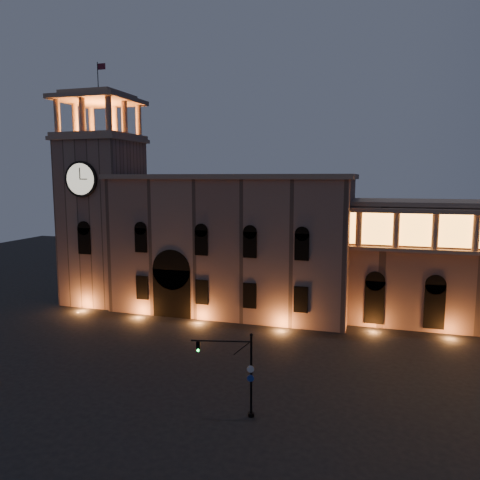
{
  "coord_description": "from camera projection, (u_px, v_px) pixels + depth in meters",
  "views": [
    {
      "loc": [
        16.18,
        -35.41,
        17.19
      ],
      "look_at": [
        0.78,
        16.0,
        10.02
      ],
      "focal_mm": 35.0,
      "sensor_mm": 36.0,
      "label": 1
    }
  ],
  "objects": [
    {
      "name": "traffic_light",
      "position": [
        241.0,
        373.0,
        33.53
      ],
      "size": [
        4.47,
        1.29,
        6.26
      ],
      "rotation": [
        0.0,
        0.0,
        0.23
      ],
      "color": "black",
      "rests_on": "ground"
    },
    {
      "name": "ground",
      "position": [
        178.0,
        377.0,
        40.5
      ],
      "size": [
        160.0,
        160.0,
        0.0
      ],
      "primitive_type": "plane",
      "color": "black",
      "rests_on": "ground"
    },
    {
      "name": "government_building",
      "position": [
        232.0,
        243.0,
        60.76
      ],
      "size": [
        30.8,
        12.8,
        17.6
      ],
      "color": "#846356",
      "rests_on": "ground"
    },
    {
      "name": "clock_tower",
      "position": [
        103.0,
        212.0,
        64.59
      ],
      "size": [
        9.8,
        9.8,
        32.4
      ],
      "color": "#846356",
      "rests_on": "ground"
    }
  ]
}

